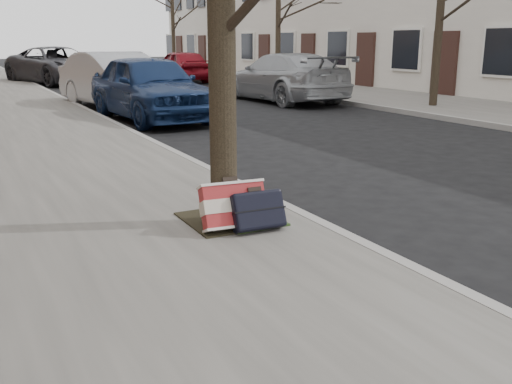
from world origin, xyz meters
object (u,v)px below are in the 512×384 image
suitcase_red (233,206)px  car_near_front (150,87)px  suitcase_navy (257,210)px  car_near_mid (118,81)px

suitcase_red → car_near_front: 8.69m
suitcase_red → suitcase_navy: (0.19, -0.12, -0.03)m
suitcase_navy → car_near_front: car_near_front is taller
suitcase_red → suitcase_navy: 0.22m
car_near_mid → suitcase_red: bearing=-110.2°
suitcase_navy → car_near_mid: bearing=84.7°
suitcase_red → car_near_front: car_near_front is taller
suitcase_navy → suitcase_red: bearing=150.0°
suitcase_red → car_near_front: bearing=83.3°
car_near_front → suitcase_red: bearing=-106.7°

